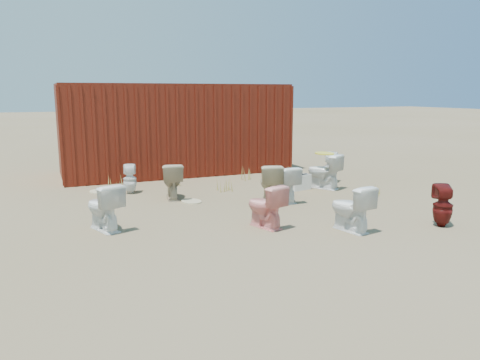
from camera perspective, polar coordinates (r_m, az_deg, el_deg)
name	(u,v)px	position (r m, az deg, el deg)	size (l,w,h in m)	color
ground	(253,216)	(8.44, 1.60, -4.37)	(100.00, 100.00, 0.00)	brown
shipping_container	(175,129)	(13.09, -7.97, 6.24)	(6.00, 2.40, 2.40)	#4C150C
toilet_front_a	(104,207)	(7.79, -16.30, -3.16)	(0.43, 0.75, 0.77)	white
toilet_front_pink	(265,206)	(7.65, 3.09, -3.16)	(0.41, 0.71, 0.73)	pink
toilet_front_c	(285,184)	(9.46, 5.45, -0.49)	(0.41, 0.72, 0.73)	white
toilet_front_maroon	(443,206)	(8.39, 23.49, -2.89)	(0.32, 0.32, 0.70)	#56110E
toilet_front_e	(351,208)	(7.65, 13.35, -3.33)	(0.42, 0.74, 0.75)	white
toilet_back_a	(130,179)	(10.49, -13.28, 0.11)	(0.29, 0.29, 0.64)	white
toilet_back_beige_left	(172,181)	(9.79, -8.26, -0.10)	(0.42, 0.74, 0.75)	#BEAB8B
toilet_back_beige_right	(270,183)	(9.42, 3.68, -0.36)	(0.44, 0.77, 0.78)	#C8B992
toilet_back_yellowlid	(324,171)	(10.89, 10.19, 1.05)	(0.45, 0.79, 0.80)	white
toilet_back_e	(330,167)	(11.66, 10.97, 1.52)	(0.34, 0.34, 0.75)	white
yellow_lid	(324,153)	(10.83, 10.26, 3.21)	(0.41, 0.51, 0.03)	yellow
loose_tank	(300,182)	(10.70, 7.37, -0.27)	(0.50, 0.20, 0.35)	silver
loose_lid_near	(191,201)	(9.52, -5.96, -2.60)	(0.38, 0.49, 0.02)	beige
loose_lid_far	(98,191)	(10.87, -16.90, -1.35)	(0.36, 0.47, 0.02)	beige
weed_clump_a	(117,183)	(10.93, -14.82, -0.41)	(0.36, 0.36, 0.31)	olive
weed_clump_b	(225,184)	(10.52, -1.81, -0.51)	(0.32, 0.32, 0.30)	olive
weed_clump_c	(284,173)	(11.94, 5.35, 0.91)	(0.36, 0.36, 0.35)	olive
weed_clump_d	(175,181)	(11.14, -7.91, -0.07)	(0.30, 0.30, 0.27)	olive
weed_clump_e	(246,174)	(11.80, 0.69, 0.79)	(0.34, 0.34, 0.33)	olive
weed_clump_f	(375,189)	(10.58, 16.15, -1.07)	(0.28, 0.28, 0.23)	olive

